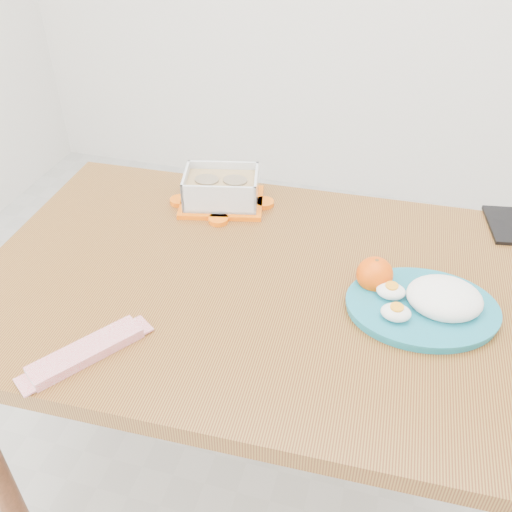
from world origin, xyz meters
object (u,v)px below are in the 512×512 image
(orange_fruit, at_px, (375,275))
(rice_plate, at_px, (430,302))
(food_container, at_px, (221,189))
(smartphone, at_px, (505,225))
(dining_table, at_px, (256,314))

(orange_fruit, height_order, rice_plate, rice_plate)
(food_container, distance_m, smartphone, 0.69)
(orange_fruit, relative_size, rice_plate, 0.22)
(dining_table, bearing_deg, food_container, 120.12)
(dining_table, xyz_separation_m, orange_fruit, (0.24, 0.03, 0.14))
(dining_table, relative_size, orange_fruit, 16.24)
(smartphone, bearing_deg, dining_table, -155.61)
(dining_table, xyz_separation_m, smartphone, (0.52, 0.35, 0.11))
(food_container, relative_size, rice_plate, 0.71)
(dining_table, xyz_separation_m, food_container, (-0.16, 0.26, 0.14))
(orange_fruit, xyz_separation_m, rice_plate, (0.11, -0.04, -0.01))
(food_container, relative_size, orange_fruit, 3.16)
(dining_table, height_order, rice_plate, rice_plate)
(orange_fruit, xyz_separation_m, smartphone, (0.28, 0.31, -0.03))
(dining_table, bearing_deg, orange_fruit, 6.37)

